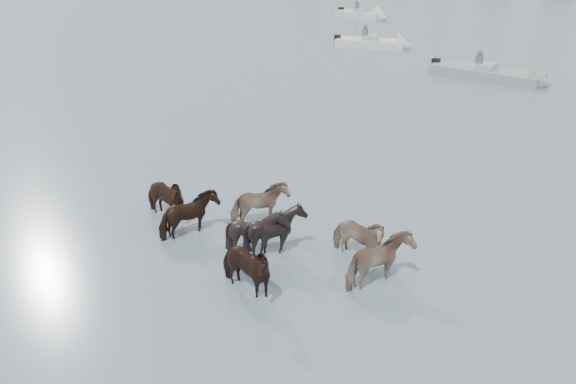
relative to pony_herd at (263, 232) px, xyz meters
The scene contains 5 objects.
ground 2.13m from the pony_herd, 110.72° to the right, with size 400.00×400.00×0.00m, color #4B5D6C.
pony_herd is the anchor object (origin of this frame).
motorboat_a 25.20m from the pony_herd, 110.19° to the left, with size 4.81×2.91×1.92m.
motorboat_b 19.40m from the pony_herd, 90.87° to the left, with size 5.92×1.95×1.92m.
motorboat_f 37.18m from the pony_herd, 113.85° to the left, with size 4.72×2.23×1.92m.
Camera 1 is at (7.94, -7.52, 6.85)m, focal length 37.10 mm.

